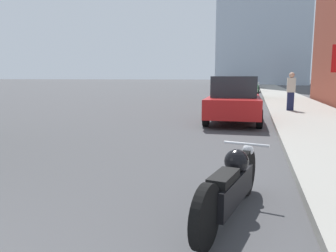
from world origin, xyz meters
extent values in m
cube|color=gray|center=(5.39, 40.00, 0.07)|extent=(3.17, 240.00, 0.15)
cylinder|color=black|center=(3.06, 4.19, 0.33)|extent=(0.23, 0.66, 0.66)
cylinder|color=black|center=(2.71, 2.56, 0.33)|extent=(0.23, 0.66, 0.66)
cube|color=black|center=(2.89, 3.38, 0.34)|extent=(0.50, 1.29, 0.33)
sphere|color=black|center=(2.94, 3.62, 0.62)|extent=(0.31, 0.31, 0.31)
cube|color=black|center=(2.83, 3.11, 0.56)|extent=(0.33, 0.61, 0.10)
sphere|color=silver|center=(3.07, 4.22, 0.65)|extent=(0.16, 0.16, 0.16)
cylinder|color=silver|center=(3.04, 4.10, 0.75)|extent=(0.61, 0.16, 0.04)
cube|color=red|center=(2.42, 11.81, 0.63)|extent=(1.92, 4.30, 0.64)
cube|color=#23282D|center=(2.42, 11.81, 1.32)|extent=(1.60, 2.08, 0.73)
cylinder|color=black|center=(1.52, 13.11, 0.31)|extent=(0.21, 0.63, 0.62)
cylinder|color=black|center=(3.25, 13.15, 0.31)|extent=(0.21, 0.63, 0.62)
cylinder|color=black|center=(1.58, 10.47, 0.31)|extent=(0.21, 0.63, 0.62)
cylinder|color=black|center=(3.31, 10.51, 0.31)|extent=(0.21, 0.63, 0.62)
cube|color=#1E6B33|center=(2.41, 24.64, 0.68)|extent=(2.04, 4.07, 0.75)
cube|color=#23282D|center=(2.41, 24.64, 1.34)|extent=(1.67, 1.98, 0.58)
cylinder|color=black|center=(1.57, 25.92, 0.30)|extent=(0.22, 0.61, 0.60)
cylinder|color=black|center=(3.35, 25.85, 0.30)|extent=(0.22, 0.61, 0.60)
cylinder|color=black|center=(1.47, 23.44, 0.30)|extent=(0.22, 0.61, 0.60)
cylinder|color=black|center=(3.25, 23.37, 0.30)|extent=(0.22, 0.61, 0.60)
cube|color=#BCBCC1|center=(2.53, 36.30, 0.70)|extent=(2.21, 4.64, 0.72)
cube|color=#23282D|center=(2.53, 36.30, 1.34)|extent=(1.76, 2.28, 0.56)
cylinder|color=black|center=(1.74, 37.76, 0.34)|extent=(0.25, 0.70, 0.69)
cylinder|color=black|center=(3.52, 37.63, 0.34)|extent=(0.25, 0.70, 0.69)
cylinder|color=black|center=(1.53, 34.97, 0.34)|extent=(0.25, 0.70, 0.69)
cylinder|color=black|center=(3.32, 34.84, 0.34)|extent=(0.25, 0.70, 0.69)
cube|color=black|center=(2.70, 48.49, 0.65)|extent=(1.82, 4.47, 0.65)
cube|color=#23282D|center=(2.70, 48.49, 1.31)|extent=(1.51, 2.16, 0.68)
cylinder|color=black|center=(1.93, 49.89, 0.32)|extent=(0.22, 0.65, 0.64)
cylinder|color=black|center=(3.55, 49.84, 0.32)|extent=(0.22, 0.65, 0.64)
cylinder|color=black|center=(1.86, 47.15, 0.32)|extent=(0.22, 0.65, 0.64)
cylinder|color=black|center=(3.47, 47.10, 0.32)|extent=(0.22, 0.65, 0.64)
cube|color=#1E3899|center=(2.41, 59.68, 0.65)|extent=(2.22, 4.31, 0.62)
cube|color=#23282D|center=(2.41, 59.68, 1.31)|extent=(1.73, 2.13, 0.70)
cylinder|color=black|center=(1.43, 60.87, 0.33)|extent=(0.27, 0.69, 0.67)
cylinder|color=black|center=(3.13, 61.04, 0.33)|extent=(0.27, 0.69, 0.67)
cylinder|color=black|center=(1.69, 58.31, 0.33)|extent=(0.27, 0.69, 0.67)
cylinder|color=black|center=(3.39, 58.49, 0.33)|extent=(0.27, 0.69, 0.67)
cube|color=#1E2347|center=(4.72, 15.36, 0.56)|extent=(0.29, 0.20, 0.82)
cube|color=beige|center=(4.72, 15.36, 1.30)|extent=(0.36, 0.20, 0.65)
sphere|color=tan|center=(4.72, 15.36, 1.74)|extent=(0.24, 0.24, 0.24)
camera|label=1|loc=(3.12, -0.42, 1.67)|focal=35.00mm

